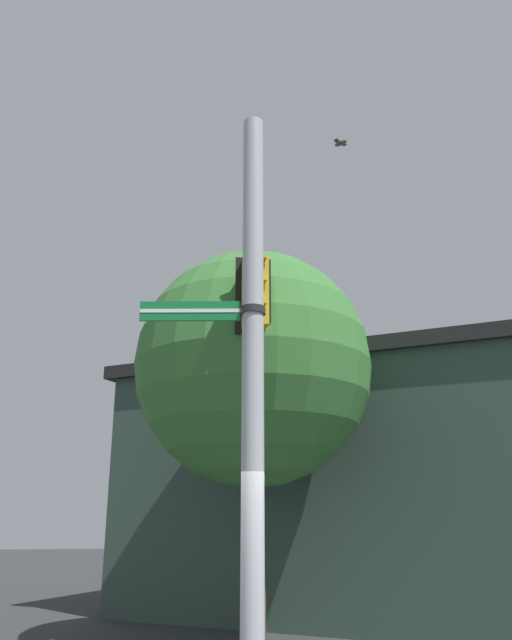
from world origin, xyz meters
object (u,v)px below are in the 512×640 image
object	(u,v)px
traffic_light_nearest_pole	(255,291)
traffic_light_mid_outer	(257,340)
traffic_light_mid_inner	(256,319)
street_name_sign	(218,311)
bird_flying	(341,143)

from	to	relation	value
traffic_light_nearest_pole	traffic_light_mid_outer	world-z (taller)	same
traffic_light_mid_inner	street_name_sign	distance (m)	3.67
traffic_light_mid_outer	street_name_sign	world-z (taller)	traffic_light_mid_outer
traffic_light_mid_inner	traffic_light_mid_outer	bearing A→B (deg)	-100.62
traffic_light_mid_inner	street_name_sign	world-z (taller)	traffic_light_mid_inner
traffic_light_mid_inner	traffic_light_mid_outer	distance (m)	1.34
traffic_light_mid_outer	bird_flying	distance (m)	4.03
street_name_sign	bird_flying	xyz separation A→B (m)	(-2.63, -3.30, 4.56)
traffic_light_mid_outer	street_name_sign	size ratio (longest dim) A/B	0.97
traffic_light_mid_outer	traffic_light_nearest_pole	bearing A→B (deg)	79.38
street_name_sign	bird_flying	distance (m)	6.21
traffic_light_mid_outer	street_name_sign	xyz separation A→B (m)	(1.27, 4.69, -1.02)
traffic_light_mid_inner	street_name_sign	size ratio (longest dim) A/B	0.97
traffic_light_nearest_pole	traffic_light_mid_inner	distance (m)	1.34
traffic_light_mid_outer	bird_flying	world-z (taller)	bird_flying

